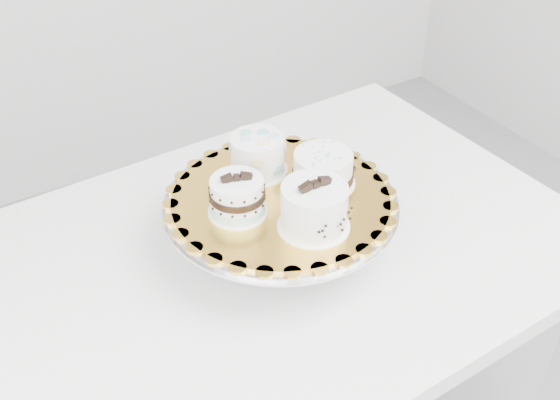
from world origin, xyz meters
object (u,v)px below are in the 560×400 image
cake_stand (281,215)px  cake_banded (237,197)px  cake_swirl (314,208)px  table (264,284)px  cake_ribbon (323,170)px  cake_board (281,198)px  cake_dots (258,154)px

cake_stand → cake_banded: size_ratio=3.68×
cake_stand → cake_swirl: bearing=-87.5°
table → cake_banded: 0.23m
cake_stand → table: bearing=162.7°
cake_ribbon → cake_board: bearing=175.4°
cake_board → cake_banded: 0.09m
table → cake_board: 0.20m
cake_board → cake_ribbon: cake_ribbon is taller
cake_stand → cake_banded: bearing=179.3°
cake_dots → cake_ribbon: (0.08, -0.09, -0.01)m
cake_stand → cake_dots: (0.01, 0.09, 0.08)m
cake_banded → cake_swirl: bearing=-30.1°
cake_swirl → table: bearing=107.8°
cake_swirl → cake_dots: size_ratio=1.01×
table → cake_dots: size_ratio=10.24×
cake_stand → cake_dots: size_ratio=3.47×
cake_swirl → cake_banded: size_ratio=1.07×
cake_stand → cake_ribbon: bearing=-1.6°
cake_stand → cake_board: (0.00, -0.00, 0.04)m
cake_stand → cake_ribbon: cake_ribbon is taller
cake_stand → cake_banded: cake_banded is taller
table → cake_banded: (-0.05, -0.01, 0.23)m
cake_dots → cake_swirl: bearing=-76.5°
cake_banded → cake_stand: bearing=17.3°
cake_banded → cake_ribbon: (0.17, -0.00, -0.00)m
cake_banded → cake_ribbon: bearing=16.8°
cake_board → cake_ribbon: bearing=-1.6°
cake_stand → cake_board: cake_board is taller
cake_dots → cake_ribbon: bearing=-34.7°
cake_board → table: bearing=162.7°
table → cake_banded: size_ratio=10.87×
cake_board → cake_dots: 0.10m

